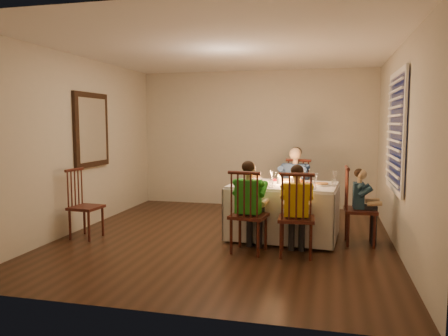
% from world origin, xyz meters
% --- Properties ---
extents(ground, '(5.00, 5.00, 0.00)m').
position_xyz_m(ground, '(0.00, 0.00, 0.00)').
color(ground, black).
rests_on(ground, ground).
extents(wall_left, '(0.02, 5.00, 2.60)m').
position_xyz_m(wall_left, '(-2.25, 0.00, 1.30)').
color(wall_left, '#BBB5A0').
rests_on(wall_left, ground).
extents(wall_right, '(0.02, 5.00, 2.60)m').
position_xyz_m(wall_right, '(2.25, 0.00, 1.30)').
color(wall_right, '#BBB5A0').
rests_on(wall_right, ground).
extents(wall_back, '(4.50, 0.02, 2.60)m').
position_xyz_m(wall_back, '(0.00, 2.50, 1.30)').
color(wall_back, '#BBB5A0').
rests_on(wall_back, ground).
extents(ceiling, '(5.00, 5.00, 0.00)m').
position_xyz_m(ceiling, '(0.00, 0.00, 2.60)').
color(ceiling, white).
rests_on(ceiling, wall_back).
extents(dining_table, '(1.54, 1.17, 0.73)m').
position_xyz_m(dining_table, '(0.79, 0.20, 0.54)').
color(dining_table, silver).
rests_on(dining_table, ground).
extents(chair_adult, '(0.50, 0.49, 1.04)m').
position_xyz_m(chair_adult, '(0.88, 0.98, 0.00)').
color(chair_adult, '#37140F').
rests_on(chair_adult, ground).
extents(chair_near_left, '(0.48, 0.46, 1.04)m').
position_xyz_m(chair_near_left, '(0.44, -0.59, 0.00)').
color(chair_near_left, '#37140F').
rests_on(chair_near_left, ground).
extents(chair_near_right, '(0.45, 0.43, 1.04)m').
position_xyz_m(chair_near_right, '(1.02, -0.61, 0.00)').
color(chair_near_right, '#37140F').
rests_on(chair_near_right, ground).
extents(chair_end, '(0.42, 0.44, 1.04)m').
position_xyz_m(chair_end, '(1.81, 0.11, 0.00)').
color(chair_end, '#37140F').
rests_on(chair_end, ground).
extents(chair_extra, '(0.41, 0.43, 0.98)m').
position_xyz_m(chair_extra, '(-1.90, -0.45, 0.00)').
color(chair_extra, '#37140F').
rests_on(chair_extra, ground).
extents(adult, '(0.52, 0.50, 1.24)m').
position_xyz_m(adult, '(0.88, 0.98, 0.00)').
color(adult, navy).
rests_on(adult, ground).
extents(child_green, '(0.45, 0.42, 1.15)m').
position_xyz_m(child_green, '(0.44, -0.59, 0.00)').
color(child_green, green).
rests_on(child_green, ground).
extents(child_yellow, '(0.40, 0.37, 1.12)m').
position_xyz_m(child_yellow, '(1.02, -0.61, 0.00)').
color(child_yellow, gold).
rests_on(child_yellow, ground).
extents(child_teal, '(0.30, 0.33, 1.01)m').
position_xyz_m(child_teal, '(1.81, 0.11, 0.00)').
color(child_teal, '#1B3344').
rests_on(child_teal, ground).
extents(setting_adult, '(0.28, 0.28, 0.02)m').
position_xyz_m(setting_adult, '(0.82, 0.48, 0.77)').
color(setting_adult, white).
rests_on(setting_adult, dining_table).
extents(setting_green, '(0.28, 0.28, 0.02)m').
position_xyz_m(setting_green, '(0.49, -0.08, 0.77)').
color(setting_green, white).
rests_on(setting_green, dining_table).
extents(setting_yellow, '(0.28, 0.28, 0.02)m').
position_xyz_m(setting_yellow, '(1.04, -0.14, 0.77)').
color(setting_yellow, white).
rests_on(setting_yellow, dining_table).
extents(setting_teal, '(0.28, 0.28, 0.02)m').
position_xyz_m(setting_teal, '(1.30, 0.19, 0.77)').
color(setting_teal, white).
rests_on(setting_teal, dining_table).
extents(candle_left, '(0.06, 0.06, 0.10)m').
position_xyz_m(candle_left, '(0.72, 0.20, 0.81)').
color(candle_left, white).
rests_on(candle_left, dining_table).
extents(candle_right, '(0.06, 0.06, 0.10)m').
position_xyz_m(candle_right, '(0.89, 0.19, 0.81)').
color(candle_right, white).
rests_on(candle_right, dining_table).
extents(squash, '(0.09, 0.09, 0.09)m').
position_xyz_m(squash, '(0.25, 0.55, 0.81)').
color(squash, gold).
rests_on(squash, dining_table).
extents(orange_fruit, '(0.08, 0.08, 0.08)m').
position_xyz_m(orange_fruit, '(1.01, 0.23, 0.80)').
color(orange_fruit, orange).
rests_on(orange_fruit, dining_table).
extents(serving_bowl, '(0.26, 0.26, 0.05)m').
position_xyz_m(serving_bowl, '(0.33, 0.46, 0.79)').
color(serving_bowl, white).
rests_on(serving_bowl, dining_table).
extents(wall_mirror, '(0.06, 0.95, 1.15)m').
position_xyz_m(wall_mirror, '(-2.22, 0.30, 1.50)').
color(wall_mirror, black).
rests_on(wall_mirror, wall_left).
extents(window_blinds, '(0.07, 1.34, 1.54)m').
position_xyz_m(window_blinds, '(2.21, 0.10, 1.50)').
color(window_blinds, black).
rests_on(window_blinds, wall_right).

